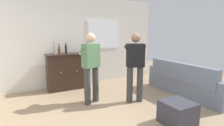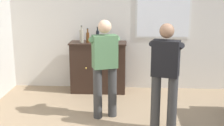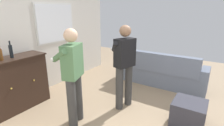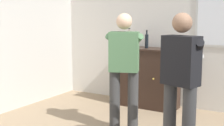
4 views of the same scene
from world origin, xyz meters
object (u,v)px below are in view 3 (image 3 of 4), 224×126
(sideboard_cabinet, at_px, (17,83))
(bottle_liquor_amber, at_px, (11,51))
(ottoman, at_px, (189,113))
(person_standing_left, at_px, (73,74))
(bottle_wine_green, at_px, (0,54))
(couch, at_px, (159,72))
(person_standing_right, at_px, (124,63))

(sideboard_cabinet, relative_size, bottle_liquor_amber, 3.66)
(ottoman, relative_size, person_standing_left, 0.32)
(bottle_liquor_amber, bearing_deg, bottle_wine_green, -172.92)
(couch, relative_size, bottle_wine_green, 7.87)
(bottle_liquor_amber, height_order, person_standing_left, person_standing_left)
(person_standing_left, bearing_deg, ottoman, -58.55)
(bottle_wine_green, relative_size, bottle_liquor_amber, 0.92)
(couch, distance_m, bottle_liquor_amber, 3.45)
(person_standing_left, bearing_deg, couch, -16.43)
(person_standing_right, bearing_deg, couch, -10.40)
(ottoman, bearing_deg, bottle_wine_green, 116.53)
(couch, height_order, ottoman, couch)
(bottle_wine_green, relative_size, person_standing_right, 0.18)
(ottoman, distance_m, person_standing_left, 2.12)
(bottle_wine_green, distance_m, person_standing_right, 2.26)
(bottle_wine_green, xyz_separation_m, person_standing_left, (0.46, -1.30, -0.25))
(couch, bearing_deg, bottle_liquor_amber, 142.60)
(couch, distance_m, bottle_wine_green, 3.59)
(couch, distance_m, sideboard_cabinet, 3.35)
(couch, height_order, sideboard_cabinet, sideboard_cabinet)
(sideboard_cabinet, xyz_separation_m, person_standing_right, (1.20, -1.78, 0.40))
(couch, relative_size, sideboard_cabinet, 1.97)
(ottoman, bearing_deg, couch, 36.19)
(person_standing_left, xyz_separation_m, person_standing_right, (0.96, -0.44, 0.00))
(couch, xyz_separation_m, person_standing_right, (-1.44, 0.26, 0.59))
(ottoman, distance_m, person_standing_right, 1.45)
(bottle_liquor_amber, bearing_deg, couch, -37.40)
(person_standing_left, bearing_deg, bottle_wine_green, 109.38)
(sideboard_cabinet, relative_size, ottoman, 2.20)
(bottle_liquor_amber, distance_m, person_standing_left, 1.37)
(couch, xyz_separation_m, person_standing_left, (-2.40, 0.71, 0.59))
(bottle_wine_green, bearing_deg, bottle_liquor_amber, 7.08)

